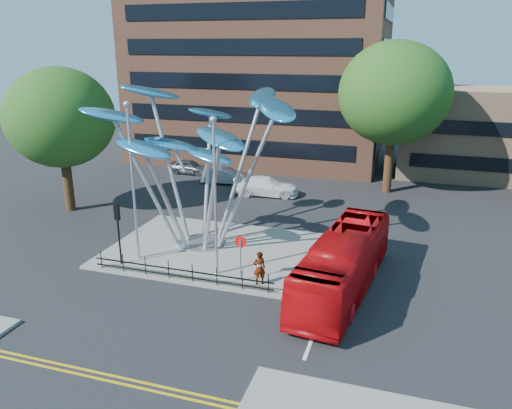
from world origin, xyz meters
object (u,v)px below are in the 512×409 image
(traffic_light_island, at_px, (118,222))
(no_entry_sign_island, at_px, (241,251))
(street_lamp_left, at_px, (132,169))
(tree_left, at_px, (60,118))
(parked_car_mid, at_px, (225,176))
(pedestrian, at_px, (259,268))
(leaf_sculpture, at_px, (197,133))
(parked_car_right, at_px, (267,186))
(tree_right, at_px, (394,93))
(street_lamp_right, at_px, (215,183))
(parked_car_left, at_px, (189,167))
(red_bus, at_px, (344,263))

(traffic_light_island, distance_m, no_entry_sign_island, 7.05)
(street_lamp_left, bearing_deg, tree_left, 145.62)
(parked_car_mid, bearing_deg, pedestrian, -158.99)
(traffic_light_island, height_order, parked_car_mid, traffic_light_island)
(pedestrian, bearing_deg, leaf_sculpture, -70.36)
(street_lamp_left, height_order, traffic_light_island, street_lamp_left)
(street_lamp_left, distance_m, no_entry_sign_island, 7.47)
(pedestrian, xyz_separation_m, parked_car_right, (-4.21, 15.50, -0.28))
(tree_right, relative_size, street_lamp_right, 1.46)
(pedestrian, bearing_deg, street_lamp_right, -42.14)
(tree_right, bearing_deg, parked_car_mid, -173.02)
(traffic_light_island, xyz_separation_m, parked_car_left, (-5.22, 20.07, -1.94))
(tree_left, distance_m, parked_car_mid, 14.56)
(leaf_sculpture, xyz_separation_m, parked_car_right, (0.85, 11.32, -6.12))
(parked_car_left, distance_m, parked_car_mid, 5.03)
(no_entry_sign_island, bearing_deg, traffic_light_island, -179.87)
(tree_left, distance_m, red_bus, 22.70)
(tree_left, xyz_separation_m, leaf_sculpture, (11.93, -3.32, 0.08))
(street_lamp_right, xyz_separation_m, no_entry_sign_island, (1.50, -0.48, -3.28))
(street_lamp_left, bearing_deg, no_entry_sign_island, -8.61)
(tree_right, height_order, parked_car_mid, tree_right)
(street_lamp_right, bearing_deg, parked_car_right, 96.53)
(tree_right, bearing_deg, leaf_sculpture, -123.31)
(parked_car_mid, bearing_deg, parked_car_left, 58.39)
(no_entry_sign_island, bearing_deg, parked_car_mid, 113.43)
(tree_left, bearing_deg, tree_right, 28.61)
(no_entry_sign_island, xyz_separation_m, pedestrian, (0.99, -0.02, -0.78))
(no_entry_sign_island, height_order, red_bus, red_bus)
(tree_left, distance_m, street_lamp_left, 11.60)
(parked_car_left, bearing_deg, parked_car_right, -112.98)
(parked_car_mid, bearing_deg, leaf_sculpture, -170.06)
(street_lamp_left, xyz_separation_m, street_lamp_right, (5.00, -0.50, -0.26))
(street_lamp_left, xyz_separation_m, pedestrian, (7.49, -1.00, -4.33))
(parked_car_left, xyz_separation_m, parked_car_right, (9.00, -4.57, 0.07))
(parked_car_right, bearing_deg, pedestrian, -171.07)
(parked_car_left, relative_size, parked_car_mid, 0.92)
(leaf_sculpture, xyz_separation_m, no_entry_sign_island, (4.07, -4.16, -5.06))
(no_entry_sign_island, xyz_separation_m, parked_car_mid, (-7.72, 17.80, -1.10))
(tree_left, distance_m, leaf_sculpture, 12.38)
(street_lamp_left, relative_size, no_entry_sign_island, 3.59)
(leaf_sculpture, height_order, no_entry_sign_island, leaf_sculpture)
(parked_car_mid, bearing_deg, no_entry_sign_island, -161.60)
(tree_left, relative_size, traffic_light_island, 3.01)
(tree_left, bearing_deg, traffic_light_island, -39.81)
(street_lamp_right, bearing_deg, tree_left, 154.23)
(parked_car_mid, height_order, parked_car_right, parked_car_right)
(no_entry_sign_island, distance_m, parked_car_left, 23.51)
(tree_right, xyz_separation_m, traffic_light_island, (-13.00, -19.50, -5.42))
(red_bus, height_order, pedestrian, red_bus)
(street_lamp_right, bearing_deg, no_entry_sign_island, -17.87)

